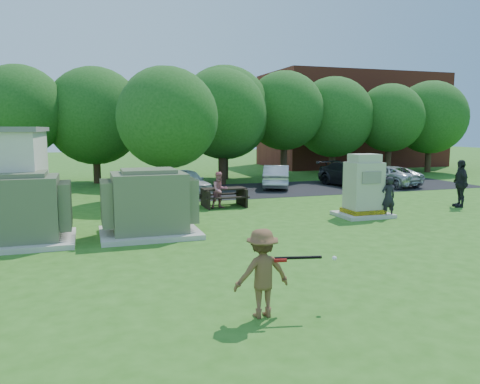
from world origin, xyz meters
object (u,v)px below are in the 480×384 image
object	(u,v)px
person_at_picnic	(220,190)
car_white	(186,182)
picnic_table	(224,195)
person_walking_right	(460,183)
transformer_right	(149,204)
batter	(262,273)
car_silver_a	(276,176)
person_by_generator	(388,197)
car_dark	(353,174)
generator_cabinet	(364,189)
car_silver_b	(385,176)
transformer_left	(18,211)

from	to	relation	value
person_at_picnic	car_white	distance (m)	4.57
picnic_table	person_at_picnic	bearing A→B (deg)	-128.89
car_white	person_walking_right	bearing A→B (deg)	-47.24
transformer_right	batter	bearing A→B (deg)	-81.52
person_at_picnic	car_white	world-z (taller)	person_at_picnic
person_walking_right	car_silver_a	distance (m)	9.70
person_at_picnic	car_silver_a	world-z (taller)	person_at_picnic
person_by_generator	car_dark	xyz separation A→B (m)	(3.78, 8.59, -0.07)
batter	person_at_picnic	xyz separation A→B (m)	(2.37, 11.13, -0.03)
transformer_right	car_dark	xyz separation A→B (m)	(12.61, 8.73, -0.28)
generator_cabinet	person_by_generator	bearing A→B (deg)	-34.15
person_by_generator	transformer_right	bearing A→B (deg)	3.89
transformer_right	person_walking_right	world-z (taller)	transformer_right
transformer_right	car_silver_b	bearing A→B (deg)	30.05
transformer_left	person_by_generator	size ratio (longest dim) A/B	1.97
generator_cabinet	car_dark	world-z (taller)	generator_cabinet
generator_cabinet	transformer_right	bearing A→B (deg)	-175.38
transformer_left	generator_cabinet	bearing A→B (deg)	3.17
transformer_right	car_dark	distance (m)	15.34
transformer_right	picnic_table	distance (m)	5.78
person_by_generator	car_silver_b	bearing A→B (deg)	-121.83
picnic_table	batter	size ratio (longest dim) A/B	1.18
person_by_generator	person_walking_right	xyz separation A→B (m)	(4.31, 1.07, 0.24)
car_dark	transformer_right	bearing A→B (deg)	-154.51
transformer_left	person_by_generator	xyz separation A→B (m)	(12.53, 0.14, -0.21)
car_white	batter	bearing A→B (deg)	-108.12
generator_cabinet	person_at_picnic	xyz separation A→B (m)	(-4.66, 3.43, -0.27)
car_dark	car_white	bearing A→B (deg)	171.42
person_by_generator	car_silver_b	xyz separation A→B (m)	(5.77, 8.30, -0.18)
transformer_left	picnic_table	size ratio (longest dim) A/B	1.61
batter	car_white	distance (m)	15.79
car_white	car_silver_b	world-z (taller)	car_white
generator_cabinet	person_by_generator	size ratio (longest dim) A/B	1.55
car_silver_a	picnic_table	bearing A→B (deg)	72.42
person_walking_right	person_at_picnic	bearing A→B (deg)	-86.75
car_silver_a	person_by_generator	bearing A→B (deg)	117.38
transformer_left	generator_cabinet	size ratio (longest dim) A/B	1.27
car_silver_b	generator_cabinet	bearing A→B (deg)	34.86
person_at_picnic	car_silver_a	bearing A→B (deg)	36.25
car_silver_a	car_silver_b	bearing A→B (deg)	-166.25
transformer_left	car_silver_a	bearing A→B (deg)	38.70
car_silver_b	person_at_picnic	bearing A→B (deg)	6.09
generator_cabinet	picnic_table	distance (m)	5.80
batter	car_silver_a	world-z (taller)	batter
generator_cabinet	car_silver_a	bearing A→B (deg)	88.85
person_at_picnic	car_silver_b	xyz separation A→B (m)	(11.17, 4.36, -0.18)
batter	car_silver_a	distance (m)	18.12
person_walking_right	car_white	distance (m)	12.61
generator_cabinet	person_by_generator	xyz separation A→B (m)	(0.75, -0.51, -0.27)
transformer_left	car_silver_a	distance (m)	15.32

